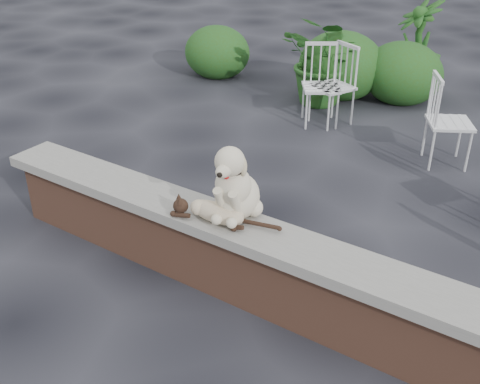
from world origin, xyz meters
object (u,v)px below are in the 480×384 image
Objects in this scene: dog at (237,178)px; chair_e at (450,121)px; potted_plant_b at (417,46)px; cat at (215,211)px; chair_b at (332,86)px; chair_a at (321,86)px; potted_plant_a at (325,60)px.

dog reaches higher than chair_e.
potted_plant_b is (-1.08, 2.05, 0.15)m from chair_e.
cat is 3.10m from chair_e.
cat is 3.45m from chair_b.
cat is at bearing -128.22° from dog.
dog is 3.28m from chair_a.
chair_b is 0.81× the size of potted_plant_a.
dog is 0.61× the size of chair_a.
dog is 0.63× the size of cat.
potted_plant_b is (0.51, 1.79, 0.15)m from chair_a.
chair_a is at bearing -66.54° from potted_plant_a.
chair_a is 1.86m from potted_plant_b.
potted_plant_a is (-0.27, 0.63, 0.11)m from chair_a.
chair_a is at bearing 96.45° from dog.
dog is at bearing -107.88° from chair_a.
potted_plant_a is at bearing 149.45° from chair_b.
chair_e is 2.32m from potted_plant_b.
potted_plant_a is (-0.38, 0.54, 0.11)m from chair_b.
cat is 4.06m from potted_plant_a.
chair_e is (0.65, 2.86, -0.40)m from dog.
cat is 0.74× the size of potted_plant_b.
cat is 5.07m from potted_plant_b.
potted_plant_b is at bearing 39.71° from chair_a.
dog is 2.96m from chair_e.
dog is 4.93m from potted_plant_b.
chair_b is at bearing 5.99° from chair_a.
potted_plant_b reaches higher than dog.
chair_b is 0.75× the size of potted_plant_b.
potted_plant_a is at bearing 97.64° from dog.
chair_b is at bearing -103.36° from potted_plant_b.
chair_e reaches higher than cat.
chair_b is (-0.83, 3.21, -0.40)m from dog.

